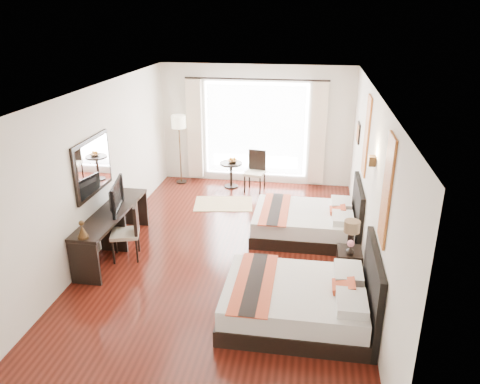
# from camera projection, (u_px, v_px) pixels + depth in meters

# --- Properties ---
(floor) EXTENTS (4.50, 7.50, 0.01)m
(floor) POSITION_uv_depth(u_px,v_px,m) (228.00, 256.00, 8.05)
(floor) COLOR #38100A
(floor) RESTS_ON ground
(ceiling) EXTENTS (4.50, 7.50, 0.02)m
(ceiling) POSITION_uv_depth(u_px,v_px,m) (226.00, 92.00, 7.02)
(ceiling) COLOR white
(ceiling) RESTS_ON wall_headboard
(wall_headboard) EXTENTS (0.01, 7.50, 2.80)m
(wall_headboard) POSITION_uv_depth(u_px,v_px,m) (370.00, 187.00, 7.21)
(wall_headboard) COLOR silver
(wall_headboard) RESTS_ON floor
(wall_desk) EXTENTS (0.01, 7.50, 2.80)m
(wall_desk) POSITION_uv_depth(u_px,v_px,m) (96.00, 172.00, 7.86)
(wall_desk) COLOR silver
(wall_desk) RESTS_ON floor
(wall_window) EXTENTS (4.50, 0.01, 2.80)m
(wall_window) POSITION_uv_depth(u_px,v_px,m) (256.00, 125.00, 10.97)
(wall_window) COLOR silver
(wall_window) RESTS_ON floor
(wall_entry) EXTENTS (4.50, 0.01, 2.80)m
(wall_entry) POSITION_uv_depth(u_px,v_px,m) (149.00, 323.00, 4.09)
(wall_entry) COLOR silver
(wall_entry) RESTS_ON floor
(window_glass) EXTENTS (2.40, 0.02, 2.20)m
(window_glass) POSITION_uv_depth(u_px,v_px,m) (256.00, 130.00, 11.00)
(window_glass) COLOR white
(window_glass) RESTS_ON wall_window
(sheer_curtain) EXTENTS (2.30, 0.02, 2.10)m
(sheer_curtain) POSITION_uv_depth(u_px,v_px,m) (255.00, 130.00, 10.94)
(sheer_curtain) COLOR white
(sheer_curtain) RESTS_ON wall_window
(drape_left) EXTENTS (0.35, 0.14, 2.35)m
(drape_left) POSITION_uv_depth(u_px,v_px,m) (195.00, 129.00, 11.12)
(drape_left) COLOR beige
(drape_left) RESTS_ON floor
(drape_right) EXTENTS (0.35, 0.14, 2.35)m
(drape_right) POSITION_uv_depth(u_px,v_px,m) (318.00, 134.00, 10.70)
(drape_right) COLOR beige
(drape_right) RESTS_ON floor
(art_panel_near) EXTENTS (0.03, 0.50, 1.35)m
(art_panel_near) POSITION_uv_depth(u_px,v_px,m) (387.00, 191.00, 5.55)
(art_panel_near) COLOR maroon
(art_panel_near) RESTS_ON wall_headboard
(art_panel_far) EXTENTS (0.03, 0.50, 1.35)m
(art_panel_far) POSITION_uv_depth(u_px,v_px,m) (367.00, 136.00, 7.91)
(art_panel_far) COLOR maroon
(art_panel_far) RESTS_ON wall_headboard
(wall_sconce) EXTENTS (0.10, 0.14, 0.14)m
(wall_sconce) POSITION_uv_depth(u_px,v_px,m) (372.00, 161.00, 6.73)
(wall_sconce) COLOR #3F2A16
(wall_sconce) RESTS_ON wall_headboard
(mirror_frame) EXTENTS (0.04, 1.25, 0.95)m
(mirror_frame) POSITION_uv_depth(u_px,v_px,m) (93.00, 166.00, 7.67)
(mirror_frame) COLOR black
(mirror_frame) RESTS_ON wall_desk
(mirror_glass) EXTENTS (0.01, 1.12, 0.82)m
(mirror_glass) POSITION_uv_depth(u_px,v_px,m) (94.00, 166.00, 7.67)
(mirror_glass) COLOR white
(mirror_glass) RESTS_ON mirror_frame
(bed_near) EXTENTS (2.00, 1.56, 1.12)m
(bed_near) POSITION_uv_depth(u_px,v_px,m) (302.00, 301.00, 6.29)
(bed_near) COLOR black
(bed_near) RESTS_ON floor
(bed_far) EXTENTS (1.92, 1.50, 1.08)m
(bed_far) POSITION_uv_depth(u_px,v_px,m) (308.00, 222.00, 8.65)
(bed_far) COLOR black
(bed_far) RESTS_ON floor
(nightstand) EXTENTS (0.37, 0.46, 0.44)m
(nightstand) POSITION_uv_depth(u_px,v_px,m) (349.00, 263.00, 7.38)
(nightstand) COLOR black
(nightstand) RESTS_ON floor
(table_lamp) EXTENTS (0.25, 0.25, 0.39)m
(table_lamp) POSITION_uv_depth(u_px,v_px,m) (352.00, 228.00, 7.29)
(table_lamp) COLOR black
(table_lamp) RESTS_ON nightstand
(vase) EXTENTS (0.13, 0.13, 0.13)m
(vase) POSITION_uv_depth(u_px,v_px,m) (350.00, 247.00, 7.14)
(vase) COLOR black
(vase) RESTS_ON nightstand
(console_desk) EXTENTS (0.50, 2.20, 0.76)m
(console_desk) POSITION_uv_depth(u_px,v_px,m) (113.00, 231.00, 8.07)
(console_desk) COLOR black
(console_desk) RESTS_ON floor
(television) EXTENTS (0.30, 0.88, 0.50)m
(television) POSITION_uv_depth(u_px,v_px,m) (112.00, 196.00, 7.91)
(television) COLOR black
(television) RESTS_ON console_desk
(bronze_figurine) EXTENTS (0.17, 0.17, 0.25)m
(bronze_figurine) POSITION_uv_depth(u_px,v_px,m) (82.00, 230.00, 6.97)
(bronze_figurine) COLOR #3F2A16
(bronze_figurine) RESTS_ON console_desk
(desk_chair) EXTENTS (0.57, 0.57, 0.98)m
(desk_chair) POSITION_uv_depth(u_px,v_px,m) (127.00, 242.00, 7.88)
(desk_chair) COLOR #B5AA8B
(desk_chair) RESTS_ON floor
(floor_lamp) EXTENTS (0.33, 0.33, 1.65)m
(floor_lamp) POSITION_uv_depth(u_px,v_px,m) (179.00, 126.00, 10.90)
(floor_lamp) COLOR black
(floor_lamp) RESTS_ON floor
(side_table) EXTENTS (0.53, 0.53, 0.61)m
(side_table) POSITION_uv_depth(u_px,v_px,m) (231.00, 175.00, 11.02)
(side_table) COLOR black
(side_table) RESTS_ON floor
(fruit_bowl) EXTENTS (0.28, 0.28, 0.06)m
(fruit_bowl) POSITION_uv_depth(u_px,v_px,m) (233.00, 161.00, 10.90)
(fruit_bowl) COLOR #452518
(fruit_bowl) RESTS_ON side_table
(window_chair) EXTENTS (0.50, 0.50, 0.94)m
(window_chair) POSITION_uv_depth(u_px,v_px,m) (255.00, 179.00, 10.81)
(window_chair) COLOR #B5AA8B
(window_chair) RESTS_ON floor
(jute_rug) EXTENTS (1.35, 1.02, 0.01)m
(jute_rug) POSITION_uv_depth(u_px,v_px,m) (223.00, 204.00, 10.15)
(jute_rug) COLOR tan
(jute_rug) RESTS_ON floor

